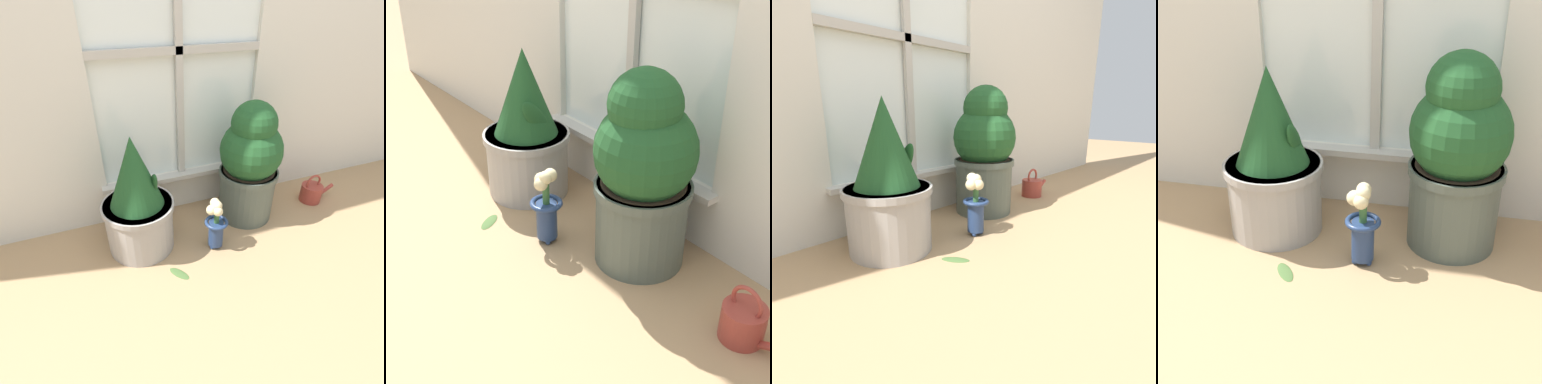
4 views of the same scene
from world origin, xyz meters
The scene contains 6 objects.
ground_plane centered at (0.00, 0.00, 0.00)m, with size 10.00×10.00×0.00m, color tan.
potted_plant_left centered at (-0.31, 0.26, 0.26)m, with size 0.35×0.35×0.60m.
potted_plant_right centered at (0.31, 0.30, 0.34)m, with size 0.33×0.33×0.67m.
flower_vase centered at (0.03, 0.11, 0.15)m, with size 0.12×0.12×0.28m.
watering_can centered at (0.77, 0.27, 0.06)m, with size 0.23×0.13×0.18m.
fallen_leaf centered at (-0.20, 0.00, 0.00)m, with size 0.10×0.12×0.01m.
Camera 3 is at (-0.91, -0.74, 0.55)m, focal length 28.00 mm.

